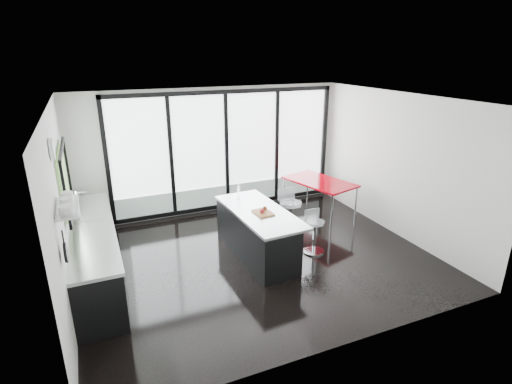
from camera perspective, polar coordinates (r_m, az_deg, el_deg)
name	(u,v)px	position (r m, az deg, el deg)	size (l,w,h in m)	color
floor	(257,258)	(7.29, 0.21, -9.38)	(6.00, 5.00, 0.00)	black
ceiling	(258,100)	(6.42, 0.24, 13.04)	(6.00, 5.00, 0.00)	white
wall_back	(225,156)	(9.06, -4.43, 5.10)	(6.00, 0.09, 2.80)	beige
wall_front	(344,248)	(4.72, 12.52, -7.84)	(6.00, 0.00, 2.80)	beige
wall_left	(63,194)	(6.45, -25.88, -0.26)	(0.26, 5.00, 2.80)	beige
wall_right	(397,165)	(8.33, 19.55, 3.63)	(0.00, 5.00, 2.80)	beige
counter_cabinets	(95,253)	(6.96, -22.04, -8.12)	(0.69, 3.24, 1.36)	black
island	(256,233)	(7.21, 0.00, -5.85)	(0.99, 2.14, 1.11)	black
bar_stool_near	(314,237)	(7.43, 8.34, -6.33)	(0.39, 0.39, 0.62)	silver
bar_stool_far	(290,220)	(7.87, 4.89, -4.04)	(0.49, 0.49, 0.77)	silver
red_table	(319,198)	(9.00, 8.93, -0.92)	(0.88, 1.55, 0.83)	#9D000B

